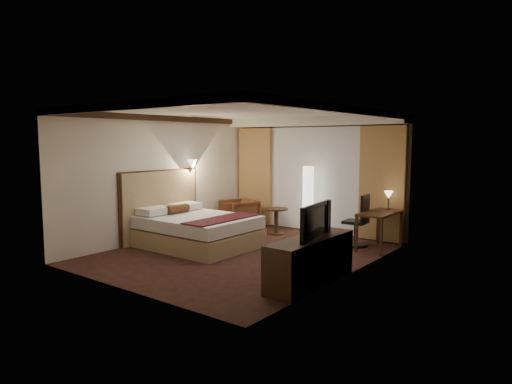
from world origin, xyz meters
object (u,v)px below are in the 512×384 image
Objects in this scene: bed at (198,231)px; television at (309,216)px; office_chair at (355,220)px; dresser at (311,261)px; floor_lamp at (308,200)px; side_table at (276,221)px; armchair at (239,213)px; desk at (379,230)px.

bed is 2.02× the size of television.
office_chair reaches higher than dresser.
bed is 3.21m from television.
television reaches higher than bed.
bed is at bearing 166.75° from dresser.
dresser is at bearing -58.47° from floor_lamp.
side_table is at bearing -145.86° from floor_lamp.
side_table is 0.88m from floor_lamp.
office_chair is (3.09, 0.00, 0.14)m from armchair.
armchair is 1.80m from floor_lamp.
armchair is 0.74× the size of office_chair.
television is (0.02, -2.78, 0.66)m from desk.
dresser is at bearing -16.58° from armchair.
side_table is (1.10, 0.02, -0.10)m from armchair.
television is at bearing -16.81° from armchair.
desk is at bearing 91.03° from dresser.
desk is at bearing -11.17° from floor_lamp.
office_chair reaches higher than bed.
desk is 1.06× the size of television.
dresser is at bearing -47.27° from side_table.
bed is at bearing -145.89° from desk.
dresser is (1.93, -3.15, -0.44)m from floor_lamp.
desk reaches higher than dresser.
dresser reaches higher than side_table.
office_chair is (-0.50, -0.05, 0.16)m from desk.
armchair is 1.32× the size of side_table.
armchair is 1.11m from side_table.
television reaches higher than dresser.
desk is (3.58, 0.05, -0.02)m from armchair.
television reaches higher than office_chair.
dresser is 0.67m from television.
bed is 3.66m from desk.
desk is at bearing 0.83° from side_table.
dresser is at bearing -13.25° from bed.
desk is 0.63× the size of dresser.
bed is 3.68× the size of side_table.
television is (-0.03, 0.00, 0.67)m from dresser.
television is at bearing -58.87° from floor_lamp.
dresser is at bearing -88.97° from desk.
bed is 2.07m from armchair.
armchair is at bearing 44.66° from television.
armchair reaches higher than desk.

